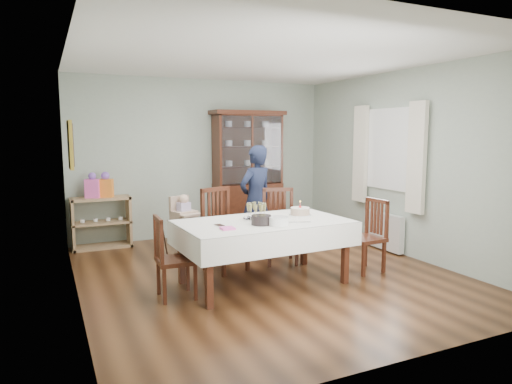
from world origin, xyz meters
TOP-DOWN VIEW (x-y plane):
  - floor at (0.00, 0.00)m, footprint 5.00×5.00m
  - room_shell at (0.00, 0.53)m, footprint 5.00×5.00m
  - dining_table at (-0.20, -0.34)m, footprint 2.05×1.23m
  - china_cabinet at (0.75, 2.26)m, footprint 1.30×0.48m
  - sideboard at (-1.75, 2.28)m, footprint 0.90×0.38m
  - picture_frame at (-2.22, 0.80)m, footprint 0.04×0.48m
  - window at (2.22, 0.30)m, footprint 0.04×1.02m
  - curtain_left at (2.16, -0.32)m, footprint 0.07×0.30m
  - curtain_right at (2.16, 0.92)m, footprint 0.07×0.30m
  - radiator at (2.16, 0.30)m, footprint 0.10×0.80m
  - chair_far_left at (-0.42, 0.36)m, footprint 0.61×0.61m
  - chair_far_right at (0.40, 0.37)m, footprint 0.57×0.57m
  - chair_end_left at (-1.29, -0.36)m, footprint 0.42×0.42m
  - chair_end_right at (1.23, -0.45)m, footprint 0.45×0.45m
  - woman at (0.31, 0.97)m, footprint 0.68×0.55m
  - high_chair at (-0.77, 1.07)m, footprint 0.52×0.52m
  - champagne_tray at (-0.23, -0.21)m, footprint 0.33×0.33m
  - birthday_cake at (0.36, -0.22)m, footprint 0.28×0.28m
  - plate_stack_dark at (-0.32, -0.52)m, footprint 0.25×0.25m
  - plate_stack_white at (-0.16, -0.64)m, footprint 0.27×0.27m
  - napkin_stack at (-0.76, -0.59)m, footprint 0.15×0.15m
  - cutlery at (-0.80, -0.38)m, footprint 0.11×0.15m
  - cake_knife at (0.12, -0.60)m, footprint 0.29×0.11m
  - gift_bag_pink at (-1.86, 2.26)m, footprint 0.25×0.20m
  - gift_bag_orange at (-1.67, 2.26)m, footprint 0.25×0.22m

SIDE VIEW (x-z plane):
  - floor at x=0.00m, z-range 0.00..0.00m
  - chair_end_left at x=-1.29m, z-range -0.18..0.72m
  - chair_end_right at x=1.23m, z-range -0.19..0.75m
  - radiator at x=2.16m, z-range 0.02..0.57m
  - chair_far_right at x=0.40m, z-range -0.21..0.81m
  - chair_far_left at x=-0.42m, z-range -0.22..0.86m
  - high_chair at x=-0.77m, z-range -0.10..0.83m
  - dining_table at x=-0.20m, z-range 0.00..0.76m
  - sideboard at x=-1.75m, z-range 0.00..0.80m
  - cutlery at x=-0.80m, z-range 0.76..0.77m
  - cake_knife at x=0.12m, z-range 0.76..0.77m
  - napkin_stack at x=-0.76m, z-range 0.76..0.78m
  - woman at x=0.31m, z-range 0.00..1.61m
  - plate_stack_white at x=-0.16m, z-range 0.76..0.86m
  - birthday_cake at x=0.36m, z-range 0.72..0.91m
  - plate_stack_dark at x=-0.32m, z-range 0.76..0.87m
  - champagne_tray at x=-0.23m, z-range 0.73..0.92m
  - gift_bag_pink at x=-1.86m, z-range 0.78..1.17m
  - gift_bag_orange at x=-1.67m, z-range 0.78..1.17m
  - china_cabinet at x=0.75m, z-range 0.04..2.21m
  - curtain_left at x=2.16m, z-range 0.67..2.23m
  - curtain_right at x=2.16m, z-range 0.67..2.23m
  - window at x=2.22m, z-range 0.94..2.16m
  - picture_frame at x=-2.22m, z-range 1.36..1.94m
  - room_shell at x=0.00m, z-range -0.80..4.20m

